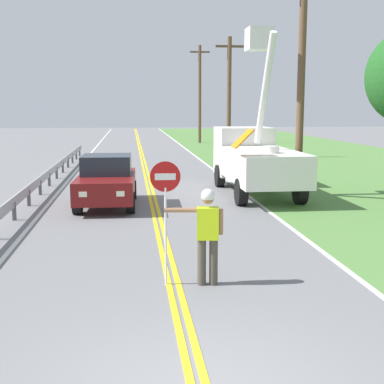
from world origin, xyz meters
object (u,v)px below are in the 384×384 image
flagger_worker (207,230)px  utility_pole_near (301,79)px  utility_pole_mid (229,95)px  utility_pole_far (200,93)px  oncoming_sedan_nearest (107,181)px  stop_sign_paddle (165,195)px  utility_bucket_truck (254,156)px

flagger_worker → utility_pole_near: (4.84, 9.58, 3.27)m
utility_pole_mid → utility_pole_far: utility_pole_far is taller
utility_pole_mid → oncoming_sedan_nearest: bearing=-114.0°
utility_pole_near → utility_pole_far: 29.60m
utility_pole_near → utility_pole_mid: size_ratio=1.07×
oncoming_sedan_nearest → utility_pole_mid: bearing=66.0°
flagger_worker → utility_pole_far: utility_pole_far is taller
stop_sign_paddle → utility_pole_mid: utility_pole_mid is taller
utility_pole_mid → utility_pole_far: size_ratio=0.87×
stop_sign_paddle → utility_bucket_truck: 11.04m
utility_bucket_truck → utility_pole_mid: utility_pole_mid is taller
utility_pole_mid → stop_sign_paddle: bearing=-103.2°
oncoming_sedan_nearest → utility_pole_far: utility_pole_far is taller
utility_pole_near → utility_pole_mid: utility_pole_near is taller
flagger_worker → utility_bucket_truck: size_ratio=0.27×
utility_bucket_truck → utility_pole_mid: 14.39m
flagger_worker → utility_pole_mid: 25.08m
oncoming_sedan_nearest → flagger_worker: bearing=-75.1°
utility_pole_near → utility_pole_mid: 14.83m
stop_sign_paddle → utility_pole_far: 39.61m
oncoming_sedan_nearest → utility_pole_mid: utility_pole_mid is taller
stop_sign_paddle → oncoming_sedan_nearest: bearing=99.9°
utility_pole_far → utility_pole_near: bearing=-90.3°
utility_pole_near → utility_pole_mid: bearing=89.5°
utility_pole_near → oncoming_sedan_nearest: bearing=-169.6°
oncoming_sedan_nearest → utility_pole_mid: (7.16, 16.12, 3.19)m
utility_pole_far → utility_bucket_truck: bearing=-93.3°
utility_pole_mid → utility_pole_far: 14.77m
flagger_worker → oncoming_sedan_nearest: (-2.20, 8.29, -0.21)m
flagger_worker → utility_pole_mid: size_ratio=0.24×
utility_pole_near → utility_pole_far: (0.16, 29.60, 0.28)m
flagger_worker → stop_sign_paddle: bearing=173.2°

